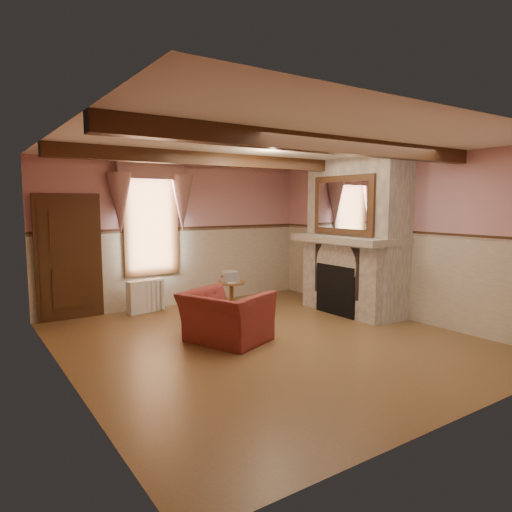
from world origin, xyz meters
TOP-DOWN VIEW (x-y plane):
  - floor at (0.00, 0.00)m, footprint 5.50×6.00m
  - ceiling at (0.00, 0.00)m, footprint 5.50×6.00m
  - wall_back at (0.00, 3.00)m, footprint 5.50×0.02m
  - wall_front at (0.00, -3.00)m, footprint 5.50×0.02m
  - wall_left at (-2.75, 0.00)m, footprint 0.02×6.00m
  - wall_right at (2.75, 0.00)m, footprint 0.02×6.00m
  - wainscot at (0.00, 0.00)m, footprint 5.50×6.00m
  - chair_rail at (0.00, 0.00)m, footprint 5.50×6.00m
  - firebox at (2.00, 0.60)m, footprint 0.20×0.95m
  - armchair at (-0.53, 0.29)m, footprint 1.35×1.43m
  - side_table at (0.53, 1.91)m, footprint 0.62×0.62m
  - book_stack at (0.49, 1.90)m, footprint 0.33×0.37m
  - radiator at (-0.84, 2.70)m, footprint 0.72×0.31m
  - bowl at (2.24, 0.40)m, footprint 0.37×0.37m
  - mantel_clock at (2.24, 1.10)m, footprint 0.14×0.24m
  - oil_lamp at (2.24, 0.80)m, footprint 0.11×0.11m
  - candle_red at (2.24, -0.11)m, footprint 0.06×0.06m
  - jar_yellow at (2.24, -0.00)m, footprint 0.06×0.06m
  - fireplace at (2.42, 0.60)m, footprint 0.85×2.00m
  - mantel at (2.24, 0.60)m, footprint 1.05×2.05m
  - overmantel_mirror at (2.06, 0.60)m, footprint 0.06×1.44m
  - door at (-2.10, 2.94)m, footprint 1.10×0.10m
  - window at (-0.60, 2.97)m, footprint 1.06×0.08m
  - window_drapes at (-0.60, 2.88)m, footprint 1.30×0.14m
  - ceiling_beam_front at (0.00, -1.20)m, footprint 5.50×0.18m
  - ceiling_beam_back at (0.00, 1.20)m, footprint 5.50×0.18m

SIDE VIEW (x-z plane):
  - floor at x=0.00m, z-range -0.01..0.01m
  - side_table at x=0.53m, z-range 0.00..0.55m
  - radiator at x=-0.84m, z-range 0.00..0.60m
  - armchair at x=-0.53m, z-range 0.00..0.74m
  - firebox at x=2.00m, z-range 0.00..0.90m
  - book_stack at x=0.49m, z-range 0.55..0.75m
  - wainscot at x=0.00m, z-range 0.00..1.50m
  - door at x=-2.10m, z-range 0.00..2.10m
  - mantel at x=2.24m, z-range 1.30..1.42m
  - wall_back at x=0.00m, z-range 0.00..2.80m
  - wall_front at x=0.00m, z-range 0.00..2.80m
  - wall_left at x=-2.75m, z-range 0.00..2.80m
  - wall_right at x=2.75m, z-range 0.00..2.80m
  - fireplace at x=2.42m, z-range 0.00..2.80m
  - bowl at x=2.24m, z-range 1.42..1.51m
  - jar_yellow at x=2.24m, z-range 1.42..1.54m
  - chair_rail at x=0.00m, z-range 1.46..1.54m
  - candle_red at x=2.24m, z-range 1.42..1.58m
  - mantel_clock at x=2.24m, z-range 1.42..1.62m
  - oil_lamp at x=2.24m, z-range 1.42..1.70m
  - window at x=-0.60m, z-range 0.64..2.66m
  - overmantel_mirror at x=2.06m, z-range 1.45..2.49m
  - window_drapes at x=-0.60m, z-range 1.55..2.95m
  - ceiling_beam_front at x=0.00m, z-range 2.60..2.80m
  - ceiling_beam_back at x=0.00m, z-range 2.60..2.80m
  - ceiling at x=0.00m, z-range 2.79..2.80m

